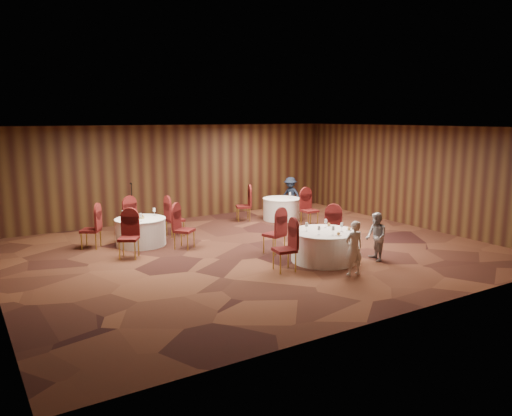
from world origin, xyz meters
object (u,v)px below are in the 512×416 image
table_left (141,232)px  mic_stand (133,217)px  woman_a (354,248)px  table_right (282,209)px  woman_b (376,237)px  table_main (324,246)px  man_c (290,195)px

table_left → mic_stand: bearing=78.3°
mic_stand → woman_a: 7.47m
table_left → woman_a: 5.93m
table_left → table_right: size_ratio=1.07×
mic_stand → table_right: bearing=-12.9°
table_right → woman_b: bearing=-99.3°
table_main → table_right: same height
table_main → woman_b: 1.28m
table_main → table_right: 5.04m
table_left → table_right: bearing=8.8°
table_right → man_c: bearing=40.1°
woman_a → table_right: bearing=-101.6°
mic_stand → woman_a: mic_stand is taller
woman_a → woman_b: 1.36m
mic_stand → man_c: bearing=-3.4°
table_left → woman_a: bearing=-58.1°
mic_stand → woman_b: (3.97, -6.39, 0.18)m
woman_a → table_left: bearing=-49.9°
man_c → woman_b: bearing=-35.8°
table_right → table_left: bearing=-171.2°
table_right → man_c: man_c is taller
table_left → woman_a: size_ratio=1.12×
table_main → mic_stand: 6.43m
mic_stand → man_c: size_ratio=1.11×
table_left → woman_b: (4.36, -4.47, 0.22)m
woman_a → man_c: bearing=-106.3°
table_left → woman_a: (3.13, -5.04, 0.24)m
woman_b → table_left: bearing=-115.8°
table_main → woman_a: bearing=-97.1°
table_right → man_c: (0.91, 0.76, 0.29)m
table_main → woman_a: size_ratio=1.32×
table_main → man_c: bearing=62.2°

